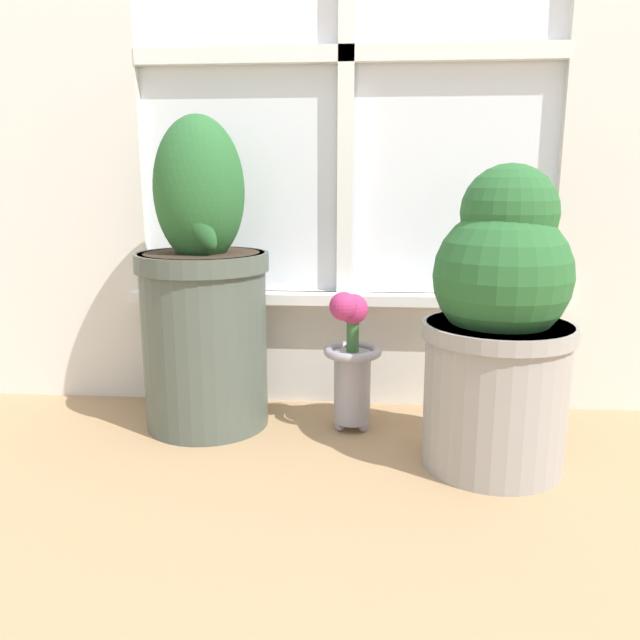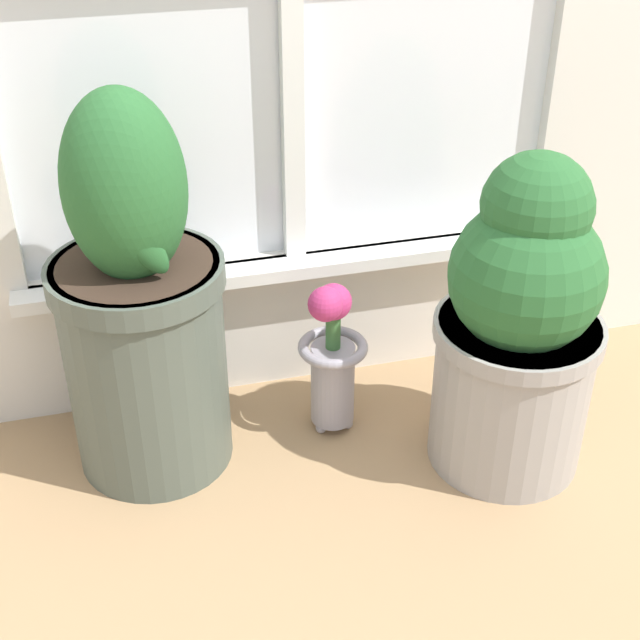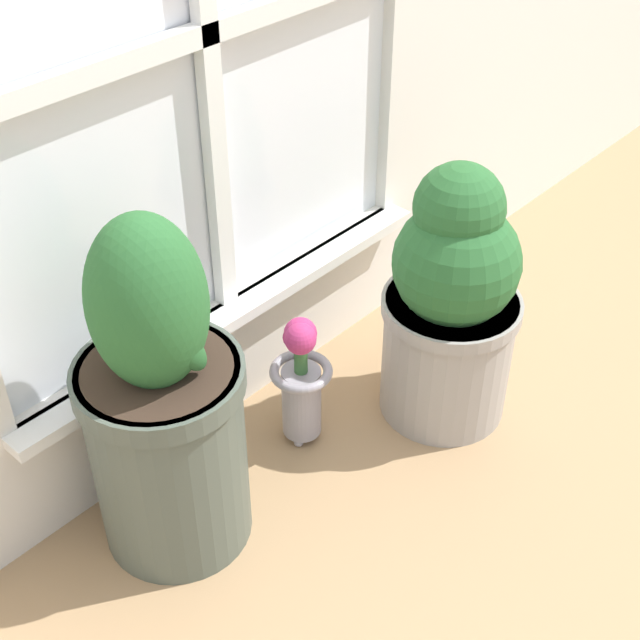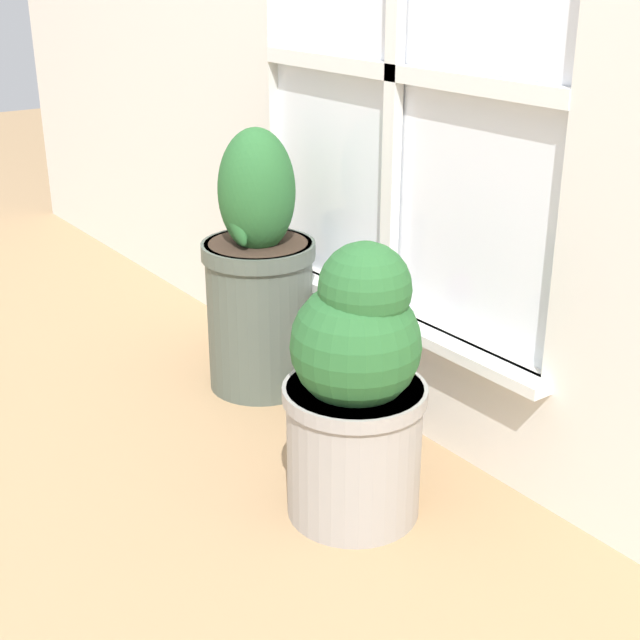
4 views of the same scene
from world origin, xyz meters
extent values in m
plane|color=tan|center=(0.00, 0.00, 0.00)|extent=(10.00, 10.00, 0.00)
cube|color=silver|center=(0.00, 0.54, 0.14)|extent=(0.94, 0.05, 0.27)
cube|color=white|center=(0.00, 0.55, 0.80)|extent=(0.94, 0.02, 1.05)
cube|color=white|center=(0.00, 0.53, 0.80)|extent=(0.04, 0.02, 1.05)
cube|color=white|center=(0.00, 0.53, 0.80)|extent=(0.94, 0.02, 0.04)
cube|color=white|center=(0.00, 0.50, 0.26)|extent=(1.00, 0.06, 0.02)
cylinder|color=#4C564C|center=(-0.29, 0.36, 0.19)|extent=(0.26, 0.26, 0.38)
cylinder|color=#4C564C|center=(-0.29, 0.36, 0.36)|extent=(0.28, 0.28, 0.04)
cylinder|color=#38281E|center=(-0.29, 0.36, 0.37)|extent=(0.24, 0.24, 0.01)
ellipsoid|color=#28602D|center=(-0.29, 0.36, 0.51)|extent=(0.19, 0.19, 0.30)
ellipsoid|color=#28602D|center=(-0.28, 0.29, 0.45)|extent=(0.11, 0.05, 0.14)
cylinder|color=#9E9993|center=(0.29, 0.20, 0.14)|extent=(0.26, 0.26, 0.27)
cylinder|color=#9E9993|center=(0.29, 0.20, 0.26)|extent=(0.28, 0.28, 0.03)
cylinder|color=#38281E|center=(0.29, 0.20, 0.27)|extent=(0.24, 0.24, 0.01)
sphere|color=#28602D|center=(0.29, 0.20, 0.36)|extent=(0.25, 0.25, 0.25)
sphere|color=#28602D|center=(0.30, 0.21, 0.47)|extent=(0.17, 0.17, 0.17)
ellipsoid|color=#28602D|center=(0.26, 0.27, 0.35)|extent=(0.14, 0.10, 0.19)
sphere|color=#99939E|center=(0.03, 0.38, 0.01)|extent=(0.02, 0.02, 0.02)
sphere|color=#99939E|center=(0.00, 0.34, 0.01)|extent=(0.02, 0.02, 0.02)
sphere|color=#99939E|center=(0.05, 0.34, 0.01)|extent=(0.02, 0.02, 0.02)
cylinder|color=#99939E|center=(0.03, 0.35, 0.10)|extent=(0.08, 0.08, 0.16)
torus|color=#99939E|center=(0.03, 0.35, 0.17)|extent=(0.12, 0.12, 0.02)
cylinder|color=#386633|center=(0.03, 0.35, 0.22)|extent=(0.03, 0.03, 0.09)
sphere|color=#B22D66|center=(0.03, 0.35, 0.27)|extent=(0.06, 0.06, 0.06)
sphere|color=#B22D66|center=(0.02, 0.37, 0.25)|extent=(0.04, 0.04, 0.04)
sphere|color=#B22D66|center=(0.01, 0.33, 0.27)|extent=(0.06, 0.06, 0.06)
camera|label=1|loc=(0.06, -0.92, 0.52)|focal=35.00mm
camera|label=2|loc=(-0.32, -0.88, 1.04)|focal=50.00mm
camera|label=3|loc=(-0.90, -0.55, 1.30)|focal=50.00mm
camera|label=4|loc=(1.47, -0.73, 1.03)|focal=50.00mm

